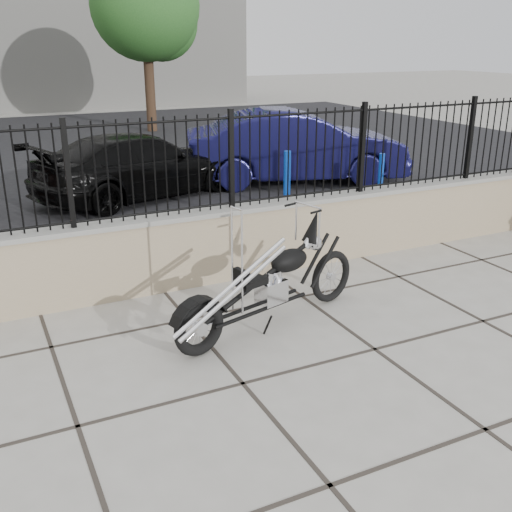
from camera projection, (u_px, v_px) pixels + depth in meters
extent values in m
plane|color=#99968E|center=(243.00, 384.00, 5.55)|extent=(90.00, 90.00, 0.00)
plane|color=black|center=(50.00, 158.00, 16.13)|extent=(30.00, 30.00, 0.00)
cube|color=gray|center=(160.00, 253.00, 7.50)|extent=(14.00, 0.36, 0.96)
cube|color=black|center=(155.00, 168.00, 7.13)|extent=(14.00, 0.08, 1.20)
imported|color=black|center=(141.00, 165.00, 11.95)|extent=(4.73, 3.03, 1.28)
imported|color=#11113E|center=(296.00, 147.00, 13.14)|extent=(5.08, 3.03, 1.58)
cylinder|color=#0B29A9|center=(287.00, 180.00, 11.16)|extent=(0.14, 0.14, 1.08)
cylinder|color=#0B53AD|center=(381.00, 176.00, 11.82)|extent=(0.13, 0.13, 0.91)
cylinder|color=#382619|center=(150.00, 81.00, 20.31)|extent=(0.33, 0.33, 3.35)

